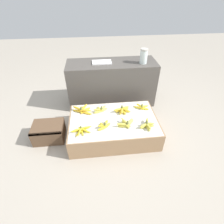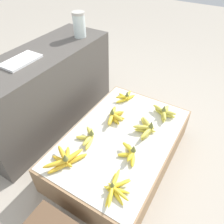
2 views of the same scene
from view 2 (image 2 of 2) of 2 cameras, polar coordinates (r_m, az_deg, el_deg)
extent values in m
plane|color=#A89E8E|center=(1.84, 2.13, -11.96)|extent=(10.00, 10.00, 0.00)
cube|color=#997551|center=(1.74, 2.24, -9.39)|extent=(1.13, 0.74, 0.26)
cube|color=silver|center=(1.64, 2.35, -6.46)|extent=(1.09, 0.72, 0.00)
cube|color=#4C4742|center=(2.02, -16.95, 5.34)|extent=(1.36, 0.47, 0.69)
ellipsoid|color=yellow|center=(1.35, -0.46, -20.67)|extent=(0.16, 0.06, 0.02)
ellipsoid|color=yellow|center=(1.36, 0.94, -20.57)|extent=(0.10, 0.15, 0.02)
ellipsoid|color=yellow|center=(1.37, 1.27, -19.64)|extent=(0.06, 0.16, 0.02)
ellipsoid|color=yellow|center=(1.38, 1.85, -18.50)|extent=(0.15, 0.10, 0.02)
ellipsoid|color=yellow|center=(1.39, 0.32, -18.32)|extent=(0.16, 0.08, 0.02)
ellipsoid|color=yellow|center=(1.33, -0.27, -20.62)|extent=(0.16, 0.08, 0.02)
ellipsoid|color=yellow|center=(1.34, 1.62, -20.10)|extent=(0.06, 0.16, 0.02)
ellipsoid|color=yellow|center=(1.36, 1.69, -18.43)|extent=(0.14, 0.12, 0.02)
ellipsoid|color=yellow|center=(1.38, 0.82, -17.29)|extent=(0.16, 0.05, 0.02)
cone|color=olive|center=(1.33, 0.09, -18.27)|extent=(0.03, 0.03, 0.04)
ellipsoid|color=yellow|center=(1.54, 4.98, -9.93)|extent=(0.10, 0.11, 0.03)
ellipsoid|color=yellow|center=(1.51, 3.70, -11.11)|extent=(0.09, 0.12, 0.03)
ellipsoid|color=yellow|center=(1.49, 5.42, -12.27)|extent=(0.12, 0.07, 0.03)
ellipsoid|color=yellow|center=(1.51, 4.30, -9.23)|extent=(0.07, 0.12, 0.03)
ellipsoid|color=yellow|center=(1.47, 5.06, -11.15)|extent=(0.12, 0.03, 0.03)
cone|color=olive|center=(1.46, 5.69, -9.36)|extent=(0.04, 0.04, 0.05)
ellipsoid|color=#DBCC4C|center=(1.72, 8.81, -3.27)|extent=(0.12, 0.15, 0.03)
ellipsoid|color=#DBCC4C|center=(1.68, 8.60, -4.79)|extent=(0.09, 0.16, 0.03)
ellipsoid|color=#DBCC4C|center=(1.65, 9.22, -5.66)|extent=(0.16, 0.06, 0.03)
ellipsoid|color=#DBCC4C|center=(1.69, 9.26, -3.00)|extent=(0.12, 0.15, 0.03)
ellipsoid|color=#DBCC4C|center=(1.65, 8.27, -4.00)|extent=(0.09, 0.16, 0.03)
ellipsoid|color=#DBCC4C|center=(1.63, 9.15, -5.13)|extent=(0.16, 0.05, 0.03)
cone|color=olive|center=(1.63, 10.26, -3.12)|extent=(0.04, 0.04, 0.05)
ellipsoid|color=gold|center=(1.81, 13.22, -1.38)|extent=(0.12, 0.07, 0.03)
ellipsoid|color=gold|center=(1.84, 14.33, -0.87)|extent=(0.05, 0.12, 0.03)
ellipsoid|color=gold|center=(1.87, 13.64, -0.05)|extent=(0.12, 0.04, 0.03)
ellipsoid|color=gold|center=(1.86, 12.46, -0.04)|extent=(0.08, 0.12, 0.03)
ellipsoid|color=gold|center=(1.79, 13.47, -0.79)|extent=(0.12, 0.08, 0.03)
ellipsoid|color=gold|center=(1.82, 14.58, -0.16)|extent=(0.05, 0.12, 0.03)
ellipsoid|color=gold|center=(1.85, 13.75, 0.70)|extent=(0.12, 0.04, 0.03)
ellipsoid|color=gold|center=(1.85, 12.12, 0.91)|extent=(0.07, 0.12, 0.03)
cone|color=olive|center=(1.80, 13.49, 1.04)|extent=(0.04, 0.04, 0.05)
ellipsoid|color=gold|center=(1.50, -9.43, -12.08)|extent=(0.16, 0.10, 0.03)
ellipsoid|color=gold|center=(1.53, -11.60, -11.29)|extent=(0.15, 0.12, 0.03)
ellipsoid|color=gold|center=(1.51, -12.88, -12.42)|extent=(0.03, 0.17, 0.03)
ellipsoid|color=gold|center=(1.49, -13.46, -13.82)|extent=(0.17, 0.10, 0.03)
ellipsoid|color=gold|center=(1.48, -10.33, -11.31)|extent=(0.17, 0.07, 0.03)
ellipsoid|color=gold|center=(1.51, -12.72, -10.71)|extent=(0.11, 0.16, 0.03)
ellipsoid|color=gold|center=(1.47, -14.43, -12.94)|extent=(0.15, 0.13, 0.03)
cone|color=olive|center=(1.44, -12.14, -11.38)|extent=(0.04, 0.04, 0.05)
ellipsoid|color=#DBCC4C|center=(1.64, -5.34, -5.67)|extent=(0.11, 0.09, 0.03)
ellipsoid|color=#DBCC4C|center=(1.62, -7.45, -6.65)|extent=(0.08, 0.12, 0.03)
ellipsoid|color=#DBCC4C|center=(1.58, -6.07, -8.27)|extent=(0.12, 0.05, 0.03)
ellipsoid|color=#DBCC4C|center=(1.62, -5.81, -5.15)|extent=(0.09, 0.11, 0.03)
ellipsoid|color=#DBCC4C|center=(1.56, -6.41, -7.34)|extent=(0.11, 0.03, 0.03)
cone|color=olive|center=(1.56, -5.39, -5.14)|extent=(0.04, 0.04, 0.05)
ellipsoid|color=gold|center=(1.74, -0.24, -2.14)|extent=(0.13, 0.06, 0.03)
ellipsoid|color=gold|center=(1.74, 0.71, -2.04)|extent=(0.08, 0.13, 0.03)
ellipsoid|color=gold|center=(1.76, 1.33, -1.54)|extent=(0.07, 0.13, 0.03)
ellipsoid|color=gold|center=(1.79, 1.54, -0.67)|extent=(0.13, 0.08, 0.03)
ellipsoid|color=gold|center=(1.80, 0.25, -0.42)|extent=(0.13, 0.08, 0.03)
ellipsoid|color=gold|center=(1.70, -0.42, -1.97)|extent=(0.13, 0.07, 0.03)
ellipsoid|color=gold|center=(1.72, 1.15, -1.28)|extent=(0.05, 0.13, 0.03)
ellipsoid|color=gold|center=(1.75, 1.17, -0.37)|extent=(0.12, 0.10, 0.03)
ellipsoid|color=gold|center=(1.77, 0.38, 0.19)|extent=(0.13, 0.07, 0.03)
cone|color=olive|center=(1.72, 0.07, 0.34)|extent=(0.04, 0.04, 0.05)
ellipsoid|color=yellow|center=(1.98, 4.57, 3.73)|extent=(0.14, 0.07, 0.03)
ellipsoid|color=yellow|center=(1.98, 3.11, 3.97)|extent=(0.07, 0.13, 0.03)
ellipsoid|color=yellow|center=(1.94, 2.81, 3.03)|extent=(0.13, 0.09, 0.03)
ellipsoid|color=yellow|center=(1.97, 4.24, 4.51)|extent=(0.14, 0.05, 0.03)
ellipsoid|color=yellow|center=(1.94, 2.95, 3.95)|extent=(0.10, 0.12, 0.03)
cone|color=olive|center=(1.92, 4.00, 4.84)|extent=(0.03, 0.03, 0.04)
cylinder|color=silver|center=(2.07, -8.54, 21.36)|extent=(0.11, 0.11, 0.19)
cylinder|color=#B7B2A8|center=(2.04, -8.86, 24.19)|extent=(0.11, 0.11, 0.02)
cube|color=white|center=(1.78, -22.69, 12.25)|extent=(0.29, 0.16, 0.02)
camera|label=1|loc=(1.44, 94.27, 8.67)|focal=28.00mm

